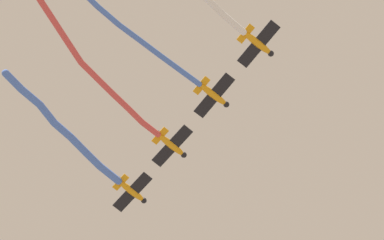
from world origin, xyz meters
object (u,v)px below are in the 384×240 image
at_px(airplane_left_wing, 214,95).
at_px(airplane_right_wing, 172,145).
at_px(airplane_lead, 258,44).
at_px(airplane_slot, 132,191).

xyz_separation_m(airplane_left_wing, airplane_right_wing, (-0.26, -8.24, -0.30)).
height_order(airplane_lead, airplane_right_wing, same).
bearing_deg(airplane_lead, airplane_slot, 90.30).
xyz_separation_m(airplane_lead, airplane_left_wing, (-0.26, -8.24, 0.30)).
bearing_deg(airplane_slot, airplane_left_wing, -92.93).
bearing_deg(airplane_left_wing, airplane_slot, 90.19).
xyz_separation_m(airplane_lead, airplane_right_wing, (-0.52, -16.48, 0.00)).
height_order(airplane_lead, airplane_slot, airplane_slot).
distance_m(airplane_left_wing, airplane_right_wing, 8.25).
bearing_deg(airplane_right_wing, airplane_slot, 87.53).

